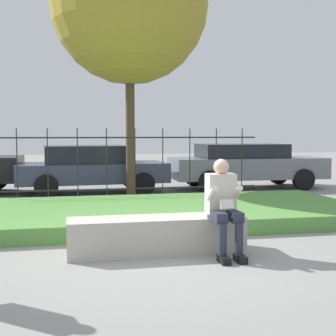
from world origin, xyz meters
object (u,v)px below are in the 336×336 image
(stone_bench, at_px, (157,237))
(tree_behind_fence, at_px, (129,5))
(person_seated_reader, at_px, (223,203))
(car_parked_right, at_px, (245,164))
(car_parked_center, at_px, (91,168))

(stone_bench, bearing_deg, tree_behind_fence, 86.31)
(stone_bench, height_order, tree_behind_fence, tree_behind_fence)
(person_seated_reader, height_order, car_parked_right, car_parked_right)
(stone_bench, xyz_separation_m, car_parked_right, (3.95, 6.84, 0.49))
(tree_behind_fence, bearing_deg, car_parked_center, 127.44)
(stone_bench, distance_m, person_seated_reader, 1.03)
(car_parked_right, distance_m, tree_behind_fence, 5.59)
(person_seated_reader, xyz_separation_m, car_parked_center, (-1.43, 7.02, -0.02))
(person_seated_reader, distance_m, tree_behind_fence, 7.08)
(stone_bench, bearing_deg, car_parked_right, 59.98)
(person_seated_reader, bearing_deg, car_parked_right, 66.54)
(car_parked_center, height_order, tree_behind_fence, tree_behind_fence)
(person_seated_reader, relative_size, tree_behind_fence, 0.19)
(stone_bench, relative_size, car_parked_center, 0.59)
(person_seated_reader, height_order, car_parked_center, car_parked_center)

